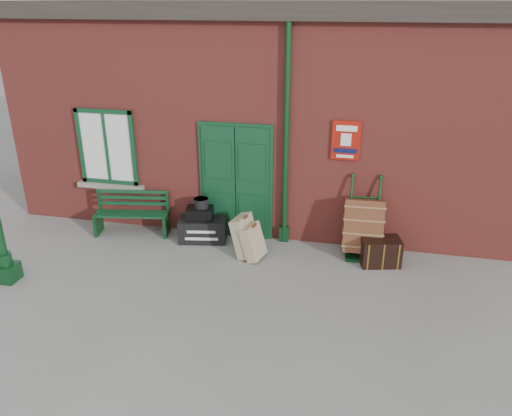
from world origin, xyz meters
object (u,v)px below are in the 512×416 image
(bench, at_px, (132,212))
(dark_trunk, at_px, (380,251))
(porter_trolley, at_px, (363,226))
(houdini_trunk, at_px, (203,229))

(bench, distance_m, dark_trunk, 4.81)
(bench, height_order, porter_trolley, porter_trolley)
(bench, relative_size, dark_trunk, 2.20)
(porter_trolley, bearing_deg, houdini_trunk, 179.29)
(houdini_trunk, bearing_deg, bench, 168.24)
(porter_trolley, distance_m, dark_trunk, 0.55)
(porter_trolley, bearing_deg, dark_trunk, -46.49)
(houdini_trunk, xyz_separation_m, porter_trolley, (3.00, 0.09, 0.33))
(porter_trolley, bearing_deg, bench, 178.34)
(bench, distance_m, houdini_trunk, 1.48)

